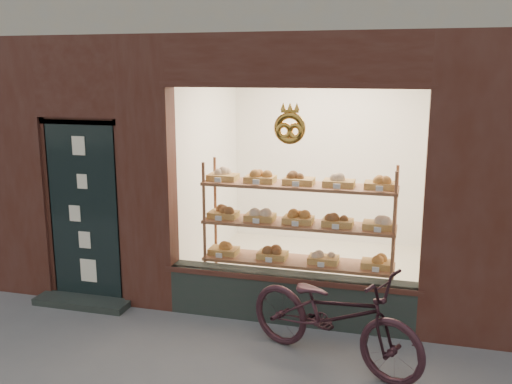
% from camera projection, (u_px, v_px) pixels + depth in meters
% --- Properties ---
extents(display_shelf, '(2.20, 0.45, 1.70)m').
position_uv_depth(display_shelf, '(298.00, 234.00, 6.54)').
color(display_shelf, brown).
rests_on(display_shelf, ground).
extents(bicycle, '(1.94, 1.32, 0.97)m').
position_uv_depth(bicycle, '(333.00, 315.00, 5.34)').
color(bicycle, black).
rests_on(bicycle, ground).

